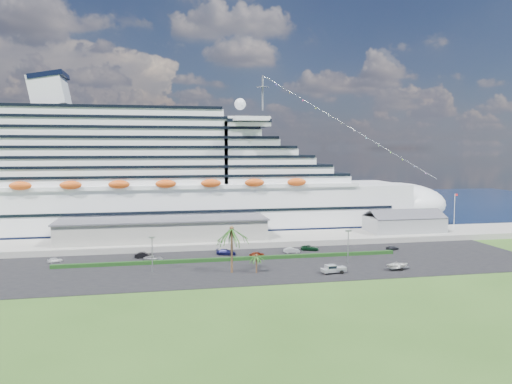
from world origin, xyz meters
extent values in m
plane|color=#2E511B|center=(0.00, 0.00, 0.00)|extent=(420.00, 420.00, 0.00)
cube|color=black|center=(0.00, 11.00, 0.06)|extent=(140.00, 38.00, 0.12)
cube|color=gray|center=(0.00, 40.00, 0.90)|extent=(240.00, 20.00, 1.80)
cube|color=black|center=(0.00, 130.00, 0.01)|extent=(420.00, 160.00, 0.02)
cube|color=silver|center=(-20.00, 64.00, 8.00)|extent=(160.00, 30.00, 16.00)
ellipsoid|color=silver|center=(60.00, 64.00, 8.00)|extent=(40.00, 30.00, 16.00)
cube|color=black|center=(-20.00, 64.00, 1.20)|extent=(164.00, 30.60, 2.40)
cube|color=silver|center=(-32.00, 64.00, 29.60)|extent=(128.00, 26.00, 24.80)
cube|color=silver|center=(2.80, 64.00, 37.40)|extent=(14.00, 38.00, 3.20)
cube|color=silver|center=(-60.00, 64.00, 47.00)|extent=(11.58, 14.00, 11.58)
cylinder|color=gray|center=(10.00, 64.00, 48.00)|extent=(0.70, 0.70, 12.00)
ellipsoid|color=#D04C13|center=(-24.00, 48.20, 17.80)|extent=(90.00, 2.40, 2.60)
ellipsoid|color=#D04C13|center=(-24.00, 79.80, 17.80)|extent=(90.00, 2.40, 2.60)
cube|color=black|center=(-20.00, 64.00, 8.80)|extent=(144.00, 30.40, 0.90)
cube|color=gray|center=(-25.00, 40.00, 4.80)|extent=(60.00, 14.00, 6.00)
cube|color=#4C4C54|center=(-25.00, 40.00, 7.90)|extent=(61.00, 15.00, 0.40)
cube|color=gray|center=(52.00, 40.00, 4.20)|extent=(24.00, 12.00, 4.80)
cube|color=#4C4C54|center=(52.00, 37.00, 7.80)|extent=(24.00, 6.31, 2.74)
cube|color=#4C4C54|center=(52.00, 43.00, 7.80)|extent=(24.00, 6.31, 2.74)
cylinder|color=silver|center=(70.00, 40.00, 7.80)|extent=(0.16, 0.16, 12.00)
cube|color=red|center=(70.50, 40.00, 13.40)|extent=(1.00, 0.04, 0.70)
cube|color=black|center=(-8.00, 16.00, 0.57)|extent=(88.00, 1.10, 0.90)
cylinder|color=gray|center=(-28.00, 8.00, 4.12)|extent=(0.24, 0.24, 8.00)
cube|color=gray|center=(-28.00, 8.00, 8.22)|extent=(1.60, 0.35, 0.35)
cylinder|color=gray|center=(20.00, 8.00, 4.12)|extent=(0.24, 0.24, 8.00)
cube|color=gray|center=(20.00, 8.00, 8.22)|extent=(1.60, 0.35, 0.35)
cylinder|color=#47301E|center=(-10.00, 4.00, 5.25)|extent=(0.54, 0.54, 10.50)
sphere|color=#47301E|center=(-10.00, 4.00, 10.50)|extent=(0.98, 0.98, 0.98)
cylinder|color=#47301E|center=(-4.50, 2.50, 2.10)|extent=(0.35, 0.35, 4.20)
sphere|color=#47301E|center=(-4.50, 2.50, 4.20)|extent=(0.73, 0.73, 0.73)
imported|color=silver|center=(-52.20, 22.79, 0.73)|extent=(3.86, 2.82, 1.22)
imported|color=black|center=(-30.33, 23.54, 0.89)|extent=(4.82, 2.06, 1.54)
imported|color=gray|center=(-27.86, 19.48, 0.81)|extent=(5.43, 3.83, 1.38)
imported|color=#131443|center=(-8.71, 23.18, 0.89)|extent=(5.74, 4.15, 1.54)
imported|color=maroon|center=(-1.06, 19.11, 0.83)|extent=(4.52, 3.26, 1.43)
imported|color=#A8ABAF|center=(9.34, 22.31, 0.84)|extent=(4.46, 1.82, 1.44)
imported|color=black|center=(15.23, 24.54, 0.83)|extent=(5.61, 4.10, 1.42)
imported|color=#222428|center=(38.08, 20.24, 0.73)|extent=(4.53, 3.19, 1.22)
cylinder|color=black|center=(10.84, -2.37, 0.53)|extent=(0.86, 0.39, 0.83)
cylinder|color=black|center=(10.84, -0.41, 0.53)|extent=(0.86, 0.39, 0.83)
cylinder|color=black|center=(14.46, -2.37, 0.53)|extent=(0.86, 0.39, 0.83)
cylinder|color=black|center=(14.46, -0.41, 0.53)|extent=(0.86, 0.39, 0.83)
cube|color=#B6BABE|center=(12.80, -1.39, 0.90)|extent=(5.80, 2.75, 0.72)
cube|color=#B6BABE|center=(14.30, -1.39, 1.31)|extent=(2.72, 2.31, 0.57)
cube|color=#B6BABE|center=(12.08, -1.39, 1.62)|extent=(2.50, 2.24, 0.98)
cube|color=black|center=(12.08, -1.39, 1.72)|extent=(2.31, 2.26, 0.57)
cube|color=#B6BABE|center=(10.43, -1.39, 1.10)|extent=(1.17, 2.07, 0.36)
cube|color=gray|center=(28.91, -1.25, 0.72)|extent=(5.29, 2.71, 0.13)
cylinder|color=gray|center=(26.61, -1.25, 0.72)|extent=(2.39, 0.50, 0.09)
cylinder|color=black|center=(29.35, -2.23, 0.47)|extent=(0.73, 0.36, 0.70)
cylinder|color=black|center=(29.35, -0.26, 0.47)|extent=(0.73, 0.36, 0.70)
imported|color=silver|center=(28.91, -1.25, 1.37)|extent=(6.17, 4.87, 1.15)
camera|label=1|loc=(-26.58, -108.06, 28.70)|focal=35.00mm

